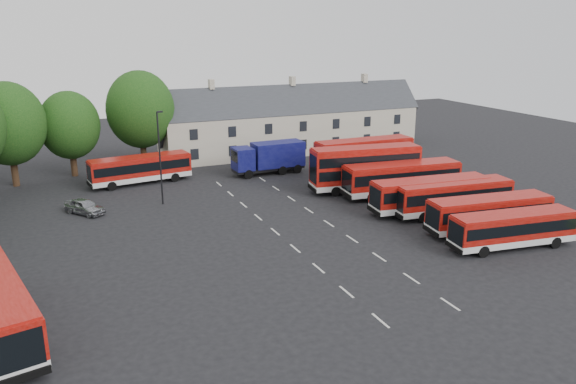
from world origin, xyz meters
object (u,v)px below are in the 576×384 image
at_px(bus_row_a, 513,227).
at_px(silver_car, 84,206).
at_px(bus_dd_south, 365,166).
at_px(lamppost, 160,156).
at_px(box_truck, 269,156).

height_order(bus_row_a, silver_car, bus_row_a).
xyz_separation_m(bus_dd_south, lamppost, (-20.08, 3.75, 2.12)).
distance_m(silver_car, lamppost, 8.17).
distance_m(bus_row_a, lamppost, 31.29).
height_order(silver_car, lamppost, lamppost).
height_order(bus_dd_south, silver_car, bus_dd_south).
height_order(bus_row_a, lamppost, lamppost).
xyz_separation_m(bus_row_a, box_truck, (-8.56, 28.53, 0.34)).
bearing_deg(silver_car, lamppost, -36.27).
xyz_separation_m(bus_dd_south, silver_car, (-27.17, 3.67, -1.94)).
distance_m(bus_dd_south, lamppost, 20.54).
distance_m(bus_row_a, silver_car, 36.51).
distance_m(bus_row_a, bus_dd_south, 18.21).
xyz_separation_m(bus_row_a, bus_dd_south, (-2.15, 18.06, 0.94)).
relative_size(bus_row_a, bus_dd_south, 0.88).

